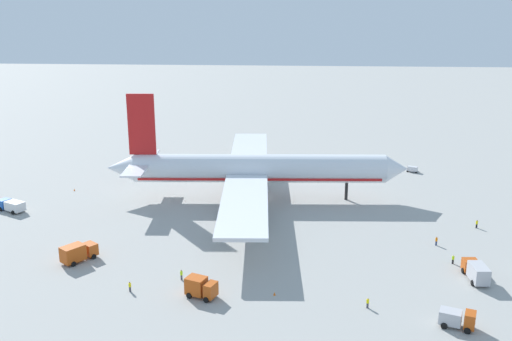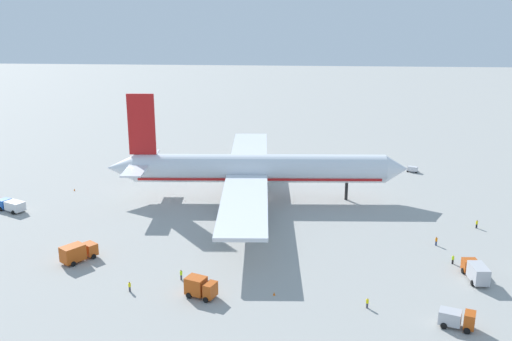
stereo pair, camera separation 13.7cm
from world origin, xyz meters
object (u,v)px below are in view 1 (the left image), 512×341
Objects in this scene: ground_worker_0 at (368,303)px; ground_worker_5 at (436,241)px; ground_worker_4 at (130,287)px; service_truck_4 at (11,205)px; traffic_cone_0 at (274,294)px; service_truck_0 at (457,318)px; ground_worker_1 at (477,224)px; service_truck_5 at (476,271)px; ground_worker_2 at (453,259)px; baggage_cart_1 at (237,145)px; airliner at (254,169)px; traffic_cone_1 at (74,190)px; ground_worker_3 at (181,275)px; service_truck_1 at (78,252)px; service_truck_2 at (201,287)px; baggage_cart_0 at (412,169)px.

ground_worker_0 is 28.41m from ground_worker_5.
ground_worker_0 is 36.18m from ground_worker_4.
service_truck_4 is 12.65× the size of traffic_cone_0.
service_truck_0 is 3.11× the size of ground_worker_4.
service_truck_5 is at bearing -106.49° from ground_worker_1.
ground_worker_1 is 19.28m from ground_worker_2.
ground_worker_4 reaches higher than baggage_cart_1.
ground_worker_5 is at bearing -33.74° from airliner.
service_truck_4 is 66.71m from traffic_cone_0.
ground_worker_4 is 0.98× the size of ground_worker_5.
airliner is 45.85m from traffic_cone_0.
ground_worker_4 reaches higher than ground_worker_0.
ground_worker_5 reaches higher than ground_worker_0.
traffic_cone_1 is (8.05, 14.75, -1.08)m from service_truck_4.
ground_worker_3 is at bearing 165.08° from traffic_cone_0.
airliner is at bearing 139.27° from ground_worker_2.
service_truck_1 is 11.75× the size of traffic_cone_0.
ground_worker_1 reaches higher than baggage_cart_1.
service_truck_4 is (-46.70, 34.51, -0.30)m from service_truck_2.
service_truck_2 is at bearing -95.69° from airliner.
ground_worker_1 is 1.00× the size of ground_worker_5.
baggage_cart_1 is 95.36m from ground_worker_4.
service_truck_0 is 0.80× the size of service_truck_1.
ground_worker_2 is at bearing 23.95° from traffic_cone_0.
service_truck_2 is 3.13× the size of ground_worker_4.
service_truck_1 reaches higher than ground_worker_0.
ground_worker_0 is 0.92× the size of ground_worker_3.
service_truck_1 is 64.52m from ground_worker_2.
ground_worker_1 is at bearing 15.77° from service_truck_1.
ground_worker_3 is (-28.92, 6.89, 0.08)m from ground_worker_0.
service_truck_4 is at bearing -167.18° from airliner.
service_truck_4 is 12.65× the size of traffic_cone_1.
service_truck_2 is at bearing -168.66° from service_truck_5.
ground_worker_2 is (45.74, -81.34, 0.08)m from baggage_cart_1.
service_truck_4 reaches higher than traffic_cone_0.
service_truck_5 is 1.97× the size of baggage_cart_0.
ground_worker_1 is (54.65, -64.24, 0.13)m from baggage_cart_1.
service_truck_1 is at bearing -68.00° from traffic_cone_1.
service_truck_4 is 90.12m from ground_worker_2.
service_truck_2 is 9.44× the size of traffic_cone_0.
service_truck_0 is 3.22× the size of ground_worker_2.
ground_worker_1 is 90.47m from traffic_cone_1.
ground_worker_3 reaches higher than ground_worker_1.
service_truck_1 is 3.82× the size of ground_worker_5.
baggage_cart_1 is at bearing 53.88° from traffic_cone_1.
baggage_cart_0 is 1.14× the size of baggage_cart_1.
airliner is at bearing 113.05° from ground_worker_0.
service_truck_5 is 62.74m from baggage_cart_0.
traffic_cone_1 is at bearing 112.00° from service_truck_1.
ground_worker_2 is 0.91× the size of ground_worker_3.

